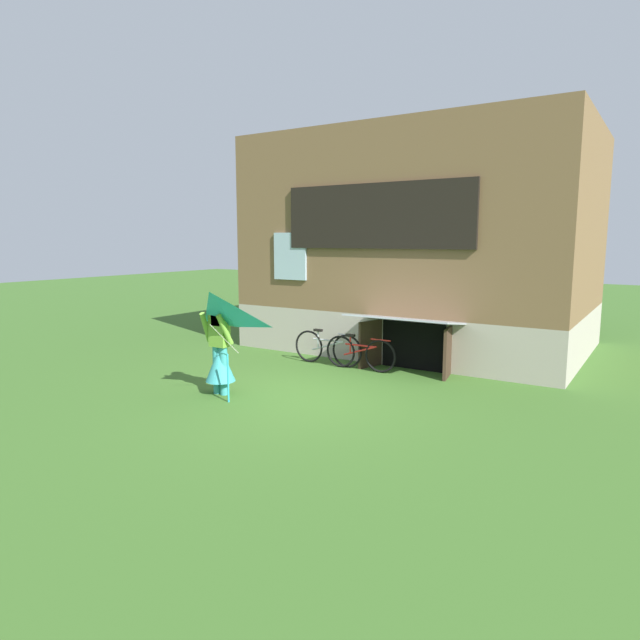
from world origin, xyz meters
TOP-DOWN VIEW (x-y plane):
  - ground_plane at (0.00, 0.00)m, footprint 60.00×60.00m
  - log_house at (0.00, 5.67)m, footprint 7.76×6.46m
  - person at (-1.20, -0.60)m, footprint 0.61×0.53m
  - kite at (-0.83, -1.19)m, footprint 1.08×1.10m
  - bicycle_red at (0.00, 2.32)m, footprint 1.62×0.08m
  - bicycle_silver at (-0.82, 2.36)m, footprint 1.68×0.08m

SIDE VIEW (x-z plane):
  - ground_plane at x=0.00m, z-range 0.00..0.00m
  - bicycle_red at x=0.00m, z-range -0.01..0.73m
  - bicycle_silver at x=-0.82m, z-range -0.01..0.76m
  - person at x=-1.20m, z-range -0.13..1.56m
  - kite at x=-0.83m, z-range 0.53..2.28m
  - log_house at x=0.00m, z-range 0.00..5.19m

